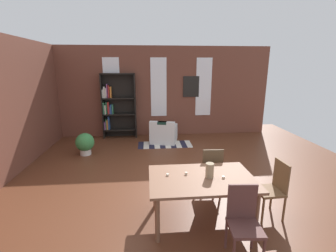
{
  "coord_description": "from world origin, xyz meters",
  "views": [
    {
      "loc": [
        -0.42,
        -4.42,
        2.41
      ],
      "look_at": [
        0.09,
        1.22,
        0.97
      ],
      "focal_mm": 25.08,
      "sensor_mm": 36.0,
      "label": 1
    }
  ],
  "objects": [
    {
      "name": "tealight_candle_0",
      "position": [
        0.18,
        -1.04,
        0.76
      ],
      "size": [
        0.04,
        0.04,
        0.04
      ],
      "primitive_type": "cylinder",
      "color": "silver",
      "rests_on": "dining_table"
    },
    {
      "name": "tealight_candle_1",
      "position": [
        0.73,
        -1.21,
        0.76
      ],
      "size": [
        0.04,
        0.04,
        0.03
      ],
      "primitive_type": "cylinder",
      "color": "silver",
      "rests_on": "dining_table"
    },
    {
      "name": "vase_on_table",
      "position": [
        0.52,
        -1.16,
        0.86
      ],
      "size": [
        0.13,
        0.13,
        0.23
      ],
      "primitive_type": "cylinder",
      "color": "#998466",
      "rests_on": "dining_table"
    },
    {
      "name": "ground_plane",
      "position": [
        0.0,
        0.0,
        0.0
      ],
      "size": [
        9.89,
        9.89,
        0.0
      ],
      "primitive_type": "plane",
      "color": "brown"
    },
    {
      "name": "dining_table",
      "position": [
        0.41,
        -1.16,
        0.66
      ],
      "size": [
        1.63,
        1.07,
        0.74
      ],
      "color": "brown",
      "rests_on": "ground"
    },
    {
      "name": "potted_plant_by_shelf",
      "position": [
        -2.16,
        1.98,
        0.34
      ],
      "size": [
        0.51,
        0.51,
        0.62
      ],
      "color": "silver",
      "rests_on": "ground"
    },
    {
      "name": "dining_chair_head_right",
      "position": [
        1.59,
        -1.16,
        0.51
      ],
      "size": [
        0.42,
        0.42,
        0.95
      ],
      "color": "brown",
      "rests_on": "ground"
    },
    {
      "name": "window_pane_1",
      "position": [
        0.0,
        3.8,
        1.7
      ],
      "size": [
        0.55,
        0.02,
        2.01
      ],
      "primitive_type": "cube",
      "color": "white"
    },
    {
      "name": "window_pane_2",
      "position": [
        1.59,
        3.8,
        1.7
      ],
      "size": [
        0.55,
        0.02,
        2.01
      ],
      "primitive_type": "cube",
      "color": "white"
    },
    {
      "name": "tealight_candle_2",
      "position": [
        -0.12,
        -1.05,
        0.76
      ],
      "size": [
        0.04,
        0.04,
        0.03
      ],
      "primitive_type": "cylinder",
      "color": "silver",
      "rests_on": "dining_table"
    },
    {
      "name": "back_wall_brick",
      "position": [
        0.0,
        3.87,
        1.55
      ],
      "size": [
        7.82,
        0.12,
        3.1
      ],
      "primitive_type": "cube",
      "color": "brown",
      "rests_on": "ground"
    },
    {
      "name": "dining_chair_near_right",
      "position": [
        0.78,
        -1.92,
        0.51
      ],
      "size": [
        0.43,
        0.43,
        0.95
      ],
      "color": "#532F2B",
      "rests_on": "ground"
    },
    {
      "name": "dining_chair_far_right",
      "position": [
        0.77,
        -0.4,
        0.51
      ],
      "size": [
        0.42,
        0.42,
        0.95
      ],
      "color": "brown",
      "rests_on": "ground"
    },
    {
      "name": "framed_picture",
      "position": [
        1.14,
        3.79,
        1.73
      ],
      "size": [
        0.56,
        0.03,
        0.72
      ],
      "primitive_type": "cube",
      "color": "black"
    },
    {
      "name": "armchair_white",
      "position": [
        0.11,
        2.91,
        0.28
      ],
      "size": [
        0.97,
        0.97,
        0.75
      ],
      "color": "silver",
      "rests_on": "ground"
    },
    {
      "name": "striped_rug",
      "position": [
        0.13,
        2.64,
        0.0
      ],
      "size": [
        1.69,
        0.72,
        0.01
      ],
      "color": "#1E1E33",
      "rests_on": "ground"
    },
    {
      "name": "bookshelf_tall",
      "position": [
        -1.46,
        3.63,
        1.12
      ],
      "size": [
        1.14,
        0.3,
        2.2
      ],
      "color": "black",
      "rests_on": "ground"
    },
    {
      "name": "window_pane_0",
      "position": [
        -1.59,
        3.8,
        1.7
      ],
      "size": [
        0.55,
        0.02,
        2.01
      ],
      "primitive_type": "cube",
      "color": "white"
    }
  ]
}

